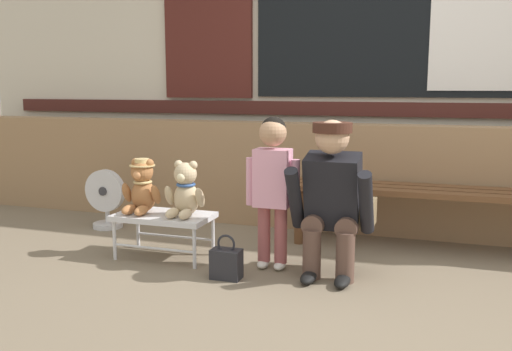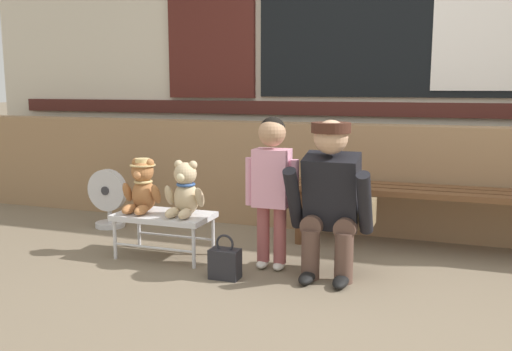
{
  "view_description": "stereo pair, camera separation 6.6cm",
  "coord_description": "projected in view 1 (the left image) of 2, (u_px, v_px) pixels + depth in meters",
  "views": [
    {
      "loc": [
        0.37,
        -2.92,
        1.14
      ],
      "look_at": [
        -0.79,
        0.56,
        0.55
      ],
      "focal_mm": 38.9,
      "sensor_mm": 36.0,
      "label": 1
    },
    {
      "loc": [
        0.43,
        -2.89,
        1.14
      ],
      "look_at": [
        -0.79,
        0.56,
        0.55
      ],
      "focal_mm": 38.9,
      "sensor_mm": 36.0,
      "label": 2
    }
  ],
  "objects": [
    {
      "name": "handbag_on_ground",
      "position": [
        226.0,
        263.0,
        3.31
      ],
      "size": [
        0.18,
        0.11,
        0.27
      ],
      "color": "#232328",
      "rests_on": "ground"
    },
    {
      "name": "teddy_bear_plain",
      "position": [
        185.0,
        191.0,
        3.62
      ],
      "size": [
        0.28,
        0.26,
        0.36
      ],
      "color": "#CCB289",
      "rests_on": "small_display_bench"
    },
    {
      "name": "teddy_bear_with_hat",
      "position": [
        142.0,
        187.0,
        3.72
      ],
      "size": [
        0.28,
        0.27,
        0.36
      ],
      "color": "#A86B3D",
      "rests_on": "small_display_bench"
    },
    {
      "name": "small_display_bench",
      "position": [
        164.0,
        219.0,
        3.7
      ],
      "size": [
        0.64,
        0.36,
        0.3
      ],
      "color": "silver",
      "rests_on": "ground"
    },
    {
      "name": "child_standing",
      "position": [
        273.0,
        176.0,
        3.43
      ],
      "size": [
        0.35,
        0.18,
        0.96
      ],
      "color": "#994C4C",
      "rests_on": "ground"
    },
    {
      "name": "wooden_bench_long",
      "position": [
        440.0,
        198.0,
        3.84
      ],
      "size": [
        2.1,
        0.4,
        0.44
      ],
      "color": "brown",
      "rests_on": "ground"
    },
    {
      "name": "floor_fan",
      "position": [
        106.0,
        199.0,
        4.48
      ],
      "size": [
        0.34,
        0.24,
        0.48
      ],
      "color": "silver",
      "rests_on": "ground"
    },
    {
      "name": "ground_plane",
      "position": [
        361.0,
        297.0,
        3.03
      ],
      "size": [
        60.0,
        60.0,
        0.0
      ],
      "primitive_type": "plane",
      "color": "#756651"
    },
    {
      "name": "shop_facade",
      "position": [
        402.0,
        2.0,
        4.55
      ],
      "size": [
        8.2,
        0.26,
        3.64
      ],
      "color": "beige",
      "rests_on": "ground"
    },
    {
      "name": "adult_crouching",
      "position": [
        334.0,
        198.0,
        3.3
      ],
      "size": [
        0.5,
        0.49,
        0.95
      ],
      "color": "brown",
      "rests_on": "ground"
    },
    {
      "name": "brick_low_wall",
      "position": [
        389.0,
        180.0,
        4.29
      ],
      "size": [
        8.03,
        0.25,
        0.85
      ],
      "primitive_type": "cube",
      "color": "#997551",
      "rests_on": "ground"
    }
  ]
}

